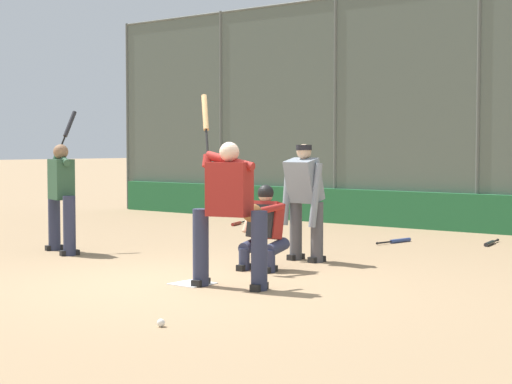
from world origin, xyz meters
The scene contains 12 objects.
ground_plane centered at (0.00, 0.00, 0.00)m, with size 160.00×160.00×0.00m, color #9E7F5B.
home_plate_marker centered at (0.00, 0.00, 0.01)m, with size 0.43×0.43×0.01m, color white.
backstop_fence centered at (0.00, -7.83, 2.47)m, with size 19.33×0.08×4.77m.
padding_wall centered at (0.00, -7.73, 0.36)m, with size 18.86×0.18×0.73m, color #236638.
batter_at_plate centered at (-0.51, -0.07, 0.91)m, with size 1.14×0.56×2.25m.
catcher_behind_plate centered at (0.08, -1.43, 0.58)m, with size 0.62×0.73×1.12m.
umpire_home centered at (0.15, -2.46, 0.89)m, with size 0.67×0.43×1.65m.
batter_on_deck centered at (3.58, -0.92, 0.90)m, with size 0.89×0.88×2.18m.
spare_bat_by_padding centered at (4.46, -6.11, 0.03)m, with size 0.34×0.80×0.07m.
spare_bat_third_base_side centered at (-1.07, -6.00, 0.03)m, with size 0.20×0.86×0.07m.
spare_bat_first_base_side centered at (0.27, -5.32, 0.03)m, with size 0.18×0.88×0.07m.
baseball_loose centered at (-1.41, 1.92, 0.04)m, with size 0.07×0.07×0.07m, color white.
Camera 1 is at (-6.85, 7.29, 1.62)m, focal length 60.00 mm.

